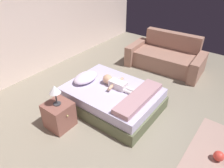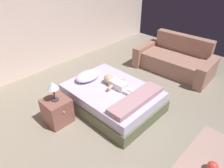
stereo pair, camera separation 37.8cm
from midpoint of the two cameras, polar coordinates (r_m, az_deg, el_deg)
ground_plane at (r=3.66m, az=8.72°, el=-12.25°), size 8.00×8.00×0.00m
wall_behind_bed at (r=5.06m, az=-19.46°, el=16.99°), size 8.00×0.12×2.67m
bed at (r=3.96m, az=2.74°, el=-3.87°), size 1.27×1.74×0.41m
pillow at (r=4.08m, az=-3.99°, el=2.18°), size 0.54×0.35×0.15m
baby at (r=3.86m, az=3.66°, el=0.18°), size 0.48×0.67×0.19m
toothbrush at (r=4.07m, az=5.25°, el=0.86°), size 0.09×0.14×0.02m
couch at (r=5.48m, az=19.00°, el=6.23°), size 1.10×1.88×0.82m
nightstand at (r=3.69m, az=-11.98°, el=-7.30°), size 0.41×0.44×0.47m
lamp at (r=3.39m, az=-12.95°, el=-0.74°), size 0.19×0.19×0.36m
rug at (r=3.54m, az=28.94°, el=-19.28°), size 1.46×0.82×0.01m
toy_ball at (r=3.42m, az=29.02°, el=-19.39°), size 0.15×0.15×0.15m
blanket at (r=3.53m, az=9.80°, el=-4.36°), size 1.14×0.31×0.09m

